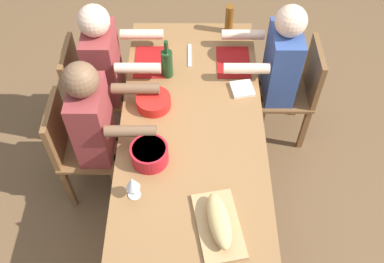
{
  "coord_description": "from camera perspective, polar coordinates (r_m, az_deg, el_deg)",
  "views": [
    {
      "loc": [
        -1.75,
        -0.01,
        2.86
      ],
      "look_at": [
        0.0,
        0.0,
        0.63
      ],
      "focal_mm": 41.38,
      "sensor_mm": 36.0,
      "label": 1
    }
  ],
  "objects": [
    {
      "name": "ground_plane",
      "position": [
        3.35,
        0.0,
        -6.67
      ],
      "size": [
        8.0,
        8.0,
        0.0
      ],
      "primitive_type": "plane",
      "color": "brown"
    },
    {
      "name": "dining_table",
      "position": [
        2.81,
        0.0,
        0.36
      ],
      "size": [
        1.91,
        0.89,
        0.74
      ],
      "color": "olive",
      "rests_on": "ground_plane"
    },
    {
      "name": "chair_near_right",
      "position": [
        3.38,
        13.21,
        5.44
      ],
      "size": [
        0.4,
        0.4,
        0.85
      ],
      "color": "brown",
      "rests_on": "ground_plane"
    },
    {
      "name": "diner_near_right",
      "position": [
        3.19,
        10.67,
        8.17
      ],
      "size": [
        0.41,
        0.53,
        1.2
      ],
      "color": "#2D2D38",
      "rests_on": "ground_plane"
    },
    {
      "name": "chair_far_center",
      "position": [
        3.05,
        -14.56,
        -1.66
      ],
      "size": [
        0.4,
        0.4,
        0.85
      ],
      "color": "brown",
      "rests_on": "ground_plane"
    },
    {
      "name": "diner_far_center",
      "position": [
        2.84,
        -11.83,
        0.89
      ],
      "size": [
        0.41,
        0.53,
        1.2
      ],
      "color": "#2D2D38",
      "rests_on": "ground_plane"
    },
    {
      "name": "chair_far_right",
      "position": [
        3.38,
        -13.14,
        5.51
      ],
      "size": [
        0.4,
        0.4,
        0.85
      ],
      "color": "brown",
      "rests_on": "ground_plane"
    },
    {
      "name": "diner_far_right",
      "position": [
        3.19,
        -10.59,
        8.22
      ],
      "size": [
        0.41,
        0.53,
        1.2
      ],
      "color": "#2D2D38",
      "rests_on": "ground_plane"
    },
    {
      "name": "serving_bowl_salad",
      "position": [
        2.81,
        -4.98,
        3.91
      ],
      "size": [
        0.22,
        0.22,
        0.07
      ],
      "color": "red",
      "rests_on": "dining_table"
    },
    {
      "name": "serving_bowl_fruit",
      "position": [
        2.53,
        -5.51,
        -2.8
      ],
      "size": [
        0.22,
        0.22,
        0.11
      ],
      "color": "#B21923",
      "rests_on": "dining_table"
    },
    {
      "name": "cutting_board",
      "position": [
        2.35,
        3.43,
        -12.01
      ],
      "size": [
        0.43,
        0.29,
        0.02
      ],
      "primitive_type": "cube",
      "rotation": [
        0.0,
        0.0,
        0.18
      ],
      "color": "tan",
      "rests_on": "dining_table"
    },
    {
      "name": "bread_loaf",
      "position": [
        2.3,
        3.5,
        -11.41
      ],
      "size": [
        0.33,
        0.17,
        0.09
      ],
      "primitive_type": "ellipsoid",
      "rotation": [
        0.0,
        0.0,
        0.18
      ],
      "color": "tan",
      "rests_on": "cutting_board"
    },
    {
      "name": "wine_bottle",
      "position": [
        2.95,
        -3.24,
        8.81
      ],
      "size": [
        0.08,
        0.08,
        0.29
      ],
      "color": "#193819",
      "rests_on": "dining_table"
    },
    {
      "name": "beer_bottle",
      "position": [
        3.31,
        4.82,
        14.22
      ],
      "size": [
        0.06,
        0.06,
        0.22
      ],
      "primitive_type": "cylinder",
      "color": "brown",
      "rests_on": "dining_table"
    },
    {
      "name": "wine_glass",
      "position": [
        2.37,
        -7.69,
        -6.7
      ],
      "size": [
        0.08,
        0.08,
        0.17
      ],
      "color": "silver",
      "rests_on": "dining_table"
    },
    {
      "name": "placemat_near_right",
      "position": [
        3.12,
        5.34,
        8.89
      ],
      "size": [
        0.32,
        0.23,
        0.01
      ],
      "primitive_type": "cube",
      "color": "maroon",
      "rests_on": "dining_table"
    },
    {
      "name": "placemat_far_right",
      "position": [
        3.12,
        -5.27,
        8.92
      ],
      "size": [
        0.32,
        0.23,
        0.01
      ],
      "primitive_type": "cube",
      "color": "maroon",
      "rests_on": "dining_table"
    },
    {
      "name": "carving_knife",
      "position": [
        3.16,
        -0.31,
        9.78
      ],
      "size": [
        0.23,
        0.03,
        0.01
      ],
      "primitive_type": "cube",
      "rotation": [
        0.0,
        0.0,
        0.01
      ],
      "color": "silver",
      "rests_on": "dining_table"
    },
    {
      "name": "napkin_stack",
      "position": [
        2.93,
        6.49,
        5.49
      ],
      "size": [
        0.16,
        0.16,
        0.02
      ],
      "primitive_type": "cube",
      "rotation": [
        0.0,
        0.0,
        0.19
      ],
      "color": "white",
      "rests_on": "dining_table"
    }
  ]
}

